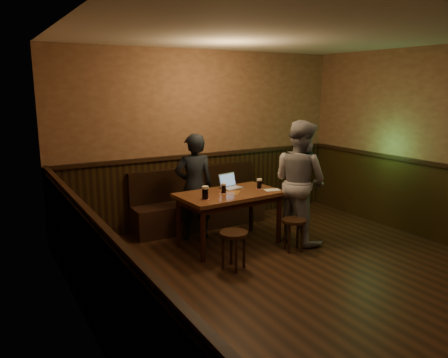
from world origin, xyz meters
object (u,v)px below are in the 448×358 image
pint_left (205,193)px  person_suit (194,187)px  pint_mid (224,188)px  stool_left (234,239)px  pint_right (259,184)px  bench (199,208)px  stool_right (294,226)px  laptop (230,184)px  person_grey (300,182)px  pub_table (230,200)px

pint_left → person_suit: 0.69m
pint_left → pint_mid: bearing=23.5°
stool_left → pint_right: 1.23m
bench → stool_right: bearing=-68.1°
stool_left → laptop: (0.53, 0.98, 0.44)m
pint_mid → bench: bearing=84.6°
pint_left → person_grey: person_grey is taller
person_suit → pint_right: bearing=157.8°
person_suit → person_grey: person_grey is taller
pint_right → person_grey: size_ratio=0.09×
bench → pint_left: size_ratio=12.38×
stool_left → person_grey: bearing=16.5°
stool_right → pint_right: 0.80m
bench → person_grey: person_grey is taller
person_suit → pint_mid: bearing=124.0°
pub_table → pint_right: (0.49, -0.02, 0.18)m
pint_left → person_suit: person_suit is taller
stool_right → pint_right: size_ratio=2.97×
bench → person_grey: 1.73m
pint_right → stool_right: bearing=-76.1°
bench → pint_left: (-0.47, -1.13, 0.55)m
person_grey → stool_left: bearing=98.2°
stool_left → pub_table: bearing=62.8°
stool_right → person_grey: 0.68m
pint_right → person_suit: person_suit is taller
bench → stool_right: (0.65, -1.61, 0.05)m
stool_left → laptop: 1.19m
pub_table → person_suit: (-0.30, 0.51, 0.12)m
stool_left → pint_left: size_ratio=2.69×
bench → person_suit: (-0.30, -0.46, 0.47)m
pint_mid → person_suit: person_suit is taller
pub_table → pint_mid: 0.20m
pint_left → person_suit: size_ratio=0.11×
pint_mid → person_grey: (1.06, -0.35, 0.04)m
pint_mid → pub_table: bearing=-4.0°
stool_left → laptop: laptop is taller
pint_mid → laptop: 0.32m
stool_right → laptop: laptop is taller
stool_left → pint_left: pint_left is taller
pint_mid → laptop: laptop is taller
person_suit → stool_right: bearing=141.0°
pub_table → person_suit: bearing=116.7°
pint_mid → person_suit: size_ratio=0.09×
pint_left → pint_right: 0.97m
stool_right → pint_mid: bearing=138.9°
stool_left → pint_left: bearing=97.9°
pub_table → pint_mid: bearing=172.3°
person_suit → pub_table: bearing=131.9°
pint_mid → person_grey: person_grey is taller
stool_left → stool_right: size_ratio=1.07×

